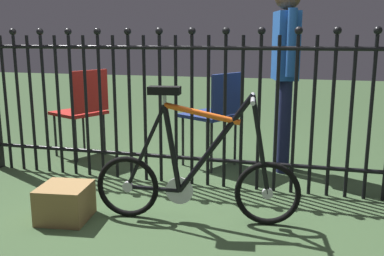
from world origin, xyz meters
TOP-DOWN VIEW (x-y plane):
  - ground_plane at (0.00, 0.00)m, footprint 20.00×20.00m
  - iron_fence at (-0.07, 0.56)m, footprint 3.75×0.07m
  - bicycle at (0.20, -0.12)m, footprint 1.32×0.40m
  - chair_red at (-1.23, 1.07)m, footprint 0.56×0.56m
  - chair_navy at (0.09, 1.07)m, footprint 0.58×0.58m
  - person_visitor at (0.68, 1.14)m, footprint 0.25×0.46m
  - display_crate at (-0.62, -0.32)m, footprint 0.34×0.34m

SIDE VIEW (x-z plane):
  - ground_plane at x=0.00m, z-range 0.00..0.00m
  - display_crate at x=-0.62m, z-range 0.00..0.23m
  - bicycle at x=0.20m, z-range -0.13..0.75m
  - chair_red at x=-1.23m, z-range 0.08..0.95m
  - chair_navy at x=0.09m, z-range 0.10..0.97m
  - iron_fence at x=-0.07m, z-range 0.01..1.31m
  - person_visitor at x=0.68m, z-range 0.16..1.77m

